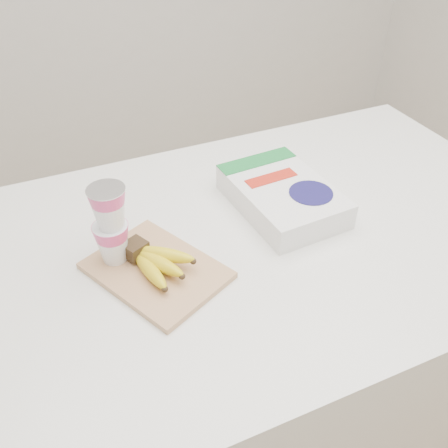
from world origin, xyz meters
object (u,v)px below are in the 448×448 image
object	(u,v)px
bananas	(155,261)
cereal_box	(282,196)
cutting_board	(156,270)
yogurt_stack	(110,223)
table	(269,357)

from	to	relation	value
bananas	cereal_box	world-z (taller)	cereal_box
cutting_board	yogurt_stack	size ratio (longest dim) A/B	1.54
bananas	yogurt_stack	size ratio (longest dim) A/B	0.93
table	yogurt_stack	distance (m)	0.75
cutting_board	bananas	world-z (taller)	bananas
bananas	cutting_board	bearing A→B (deg)	37.22
cutting_board	yogurt_stack	distance (m)	0.14
yogurt_stack	cereal_box	distance (m)	0.45
cutting_board	table	bearing A→B (deg)	-18.84
cutting_board	cereal_box	xyz separation A→B (m)	(0.37, 0.10, 0.03)
cereal_box	cutting_board	bearing A→B (deg)	-167.70
cereal_box	yogurt_stack	bearing A→B (deg)	-178.34
cutting_board	cereal_box	bearing A→B (deg)	-9.40
table	cereal_box	bearing A→B (deg)	60.59
cutting_board	bananas	size ratio (longest dim) A/B	1.66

